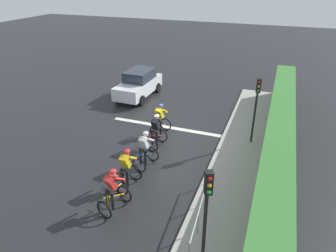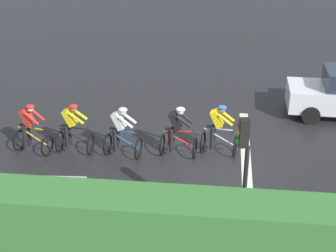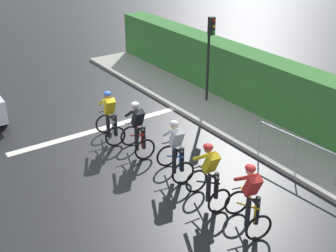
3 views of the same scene
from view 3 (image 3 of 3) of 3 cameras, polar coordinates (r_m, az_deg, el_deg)
The scene contains 12 objects.
ground_plane at distance 14.71m, azimuth -5.62°, elevation -1.67°, with size 80.00×80.00×0.00m, color black.
sidewalk_kerb at distance 15.52m, azimuth 11.44°, elevation -0.31°, with size 2.80×20.54×0.12m, color #9E998E.
stone_wall_low at distance 16.04m, azimuth 13.78°, elevation 1.12°, with size 0.44×20.54×0.51m, color gray.
hedge_wall at distance 15.96m, azimuth 14.81°, elevation 3.91°, with size 1.10×20.54×2.06m, color #387533.
road_marking_stop_line at distance 15.59m, azimuth -7.59°, elevation -0.10°, with size 7.00×0.30×0.01m, color silver.
cyclist_lead at distance 10.55m, azimuth 10.35°, elevation -9.20°, with size 0.92×1.21×1.66m.
cyclist_second at distance 11.25m, azimuth 5.24°, elevation -6.38°, with size 0.76×1.13×1.66m.
cyclist_mid at distance 12.33m, azimuth 0.97°, elevation -3.15°, with size 0.85×1.18×1.66m.
cyclist_fourth at distance 13.51m, azimuth -3.91°, elevation -0.46°, with size 0.77×1.13×1.66m.
cyclist_trailing at distance 14.38m, azimuth -7.43°, elevation 1.08°, with size 0.85×1.18×1.66m.
traffic_light_near_crossing at distance 16.67m, azimuth 5.34°, elevation 9.94°, with size 0.23×0.31×3.34m.
pedestrian_railing_kerbside at distance 12.85m, azimuth 18.41°, elevation -3.30°, with size 0.35×4.01×1.03m.
Camera 3 is at (6.13, 11.52, 6.81)m, focal length 47.86 mm.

